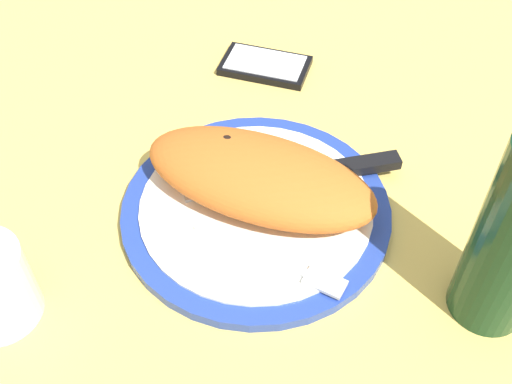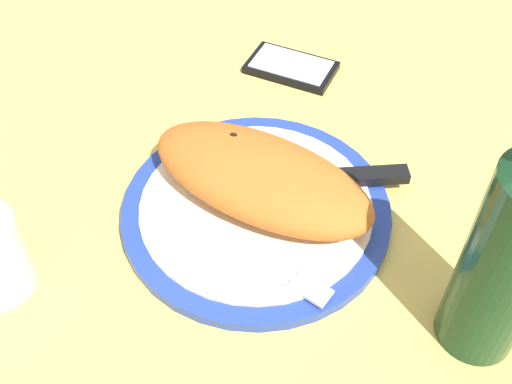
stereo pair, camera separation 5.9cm
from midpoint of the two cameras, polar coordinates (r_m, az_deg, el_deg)
ground_plane at (r=68.58cm, az=2.47°, el=-2.97°), size 150.00×150.00×3.00cm
plate at (r=66.84cm, az=2.53°, el=-1.75°), size 28.77×28.77×1.58cm
calzone at (r=64.91cm, az=3.24°, el=1.18°), size 26.82×15.47×5.77cm
fork at (r=61.22cm, az=4.13°, el=-6.85°), size 16.33×5.74×0.40cm
knife at (r=68.92cm, az=9.41°, el=1.08°), size 22.59×12.29×1.20cm
smartphone at (r=85.90cm, az=5.24°, el=11.20°), size 12.00×7.36×1.16cm
wine_bottle at (r=54.40cm, az=25.27°, el=-5.36°), size 7.21×7.21×29.99cm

